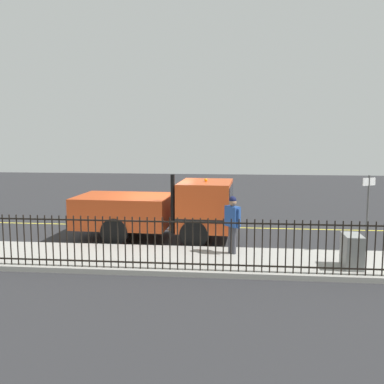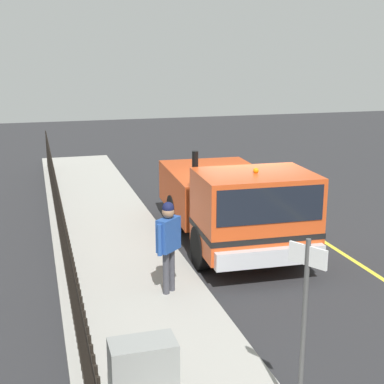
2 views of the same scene
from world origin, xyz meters
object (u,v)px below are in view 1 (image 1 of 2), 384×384
at_px(worker_standing, 232,219).
at_px(street_sign, 368,205).
at_px(utility_cabinet, 352,251).
at_px(work_truck, 168,207).
at_px(traffic_cone, 173,223).

bearing_deg(worker_standing, street_sign, -122.63).
bearing_deg(utility_cabinet, work_truck, -120.63).
distance_m(work_truck, street_sign, 6.76).
xyz_separation_m(worker_standing, street_sign, (-0.63, 4.20, 0.41)).
relative_size(utility_cabinet, street_sign, 0.38).
bearing_deg(traffic_cone, work_truck, 2.16).
distance_m(worker_standing, street_sign, 4.26).
height_order(work_truck, utility_cabinet, work_truck).
bearing_deg(work_truck, traffic_cone, -175.42).
distance_m(utility_cabinet, traffic_cone, 7.63).
relative_size(worker_standing, utility_cabinet, 1.93).
bearing_deg(traffic_cone, street_sign, 64.00).
xyz_separation_m(work_truck, traffic_cone, (-1.65, -0.06, -0.91)).
bearing_deg(utility_cabinet, worker_standing, -109.18).
bearing_deg(street_sign, work_truck, -103.56).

